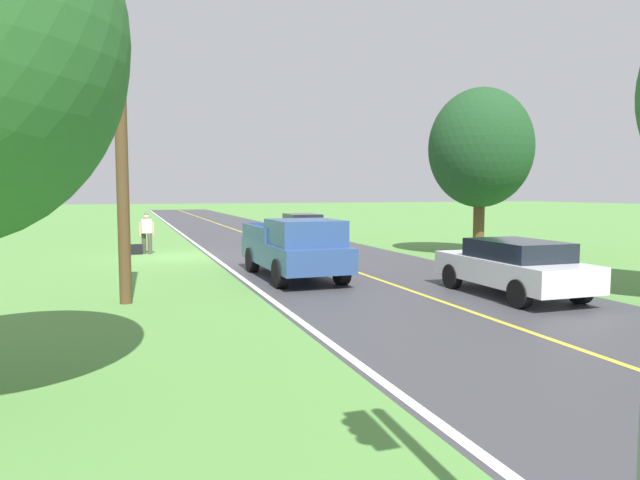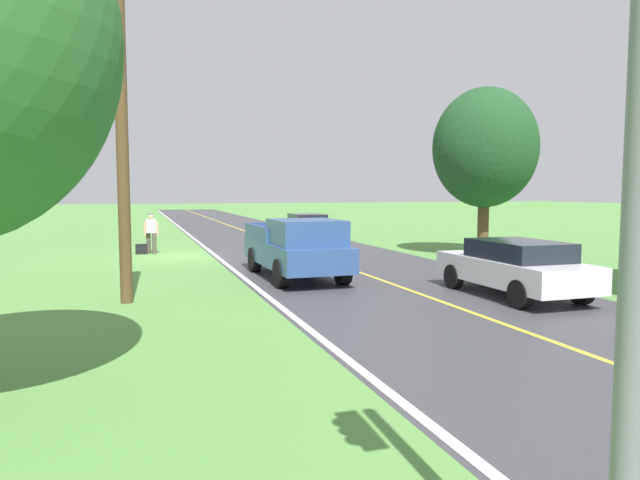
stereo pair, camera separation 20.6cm
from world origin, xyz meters
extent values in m
plane|color=#568E42|center=(0.00, 0.00, 0.00)|extent=(200.00, 200.00, 0.00)
cube|color=#3D3D42|center=(-5.12, 0.00, 0.00)|extent=(7.95, 120.00, 0.00)
cube|color=silver|center=(-1.32, 0.00, 0.01)|extent=(0.16, 117.60, 0.00)
cube|color=gold|center=(-5.12, 0.00, 0.01)|extent=(0.14, 117.60, 0.00)
cylinder|color=#4C473D|center=(1.03, -1.19, 0.44)|extent=(0.18, 0.18, 0.88)
cylinder|color=#4C473D|center=(1.26, -1.42, 0.44)|extent=(0.18, 0.18, 0.88)
cube|color=white|center=(1.14, -1.30, 1.17)|extent=(0.41, 0.28, 0.58)
sphere|color=tan|center=(1.14, -1.30, 1.57)|extent=(0.23, 0.23, 0.23)
sphere|color=#4C564C|center=(1.14, -1.30, 1.65)|extent=(0.20, 0.20, 0.20)
cube|color=#234C2D|center=(1.15, -1.50, 1.20)|extent=(0.33, 0.21, 0.44)
cylinder|color=tan|center=(0.88, -1.29, 1.06)|extent=(0.10, 0.10, 0.58)
cylinder|color=tan|center=(1.40, -1.27, 1.06)|extent=(0.10, 0.10, 0.58)
cube|color=black|center=(1.56, -1.23, 0.22)|extent=(0.47, 0.22, 0.43)
cube|color=#2D4C84|center=(-2.83, 6.94, 0.75)|extent=(2.09, 5.43, 0.70)
cube|color=#2D4C84|center=(-2.85, 8.12, 1.46)|extent=(1.88, 2.19, 0.72)
cube|color=black|center=(-2.85, 8.12, 1.53)|extent=(1.70, 1.32, 0.43)
cube|color=#2D4C84|center=(-3.75, 5.84, 1.33)|extent=(0.15, 3.03, 0.45)
cube|color=#2D4C84|center=(-1.87, 5.87, 1.33)|extent=(0.15, 3.03, 0.45)
cube|color=#2D4C84|center=(-2.78, 4.35, 1.33)|extent=(1.84, 0.13, 0.45)
cylinder|color=black|center=(-3.76, 8.67, 0.40)|extent=(0.31, 0.81, 0.80)
cylinder|color=black|center=(-1.96, 8.70, 0.40)|extent=(0.31, 0.81, 0.80)
cylinder|color=black|center=(-3.70, 5.37, 0.40)|extent=(0.31, 0.81, 0.80)
cylinder|color=black|center=(-1.90, 5.40, 0.40)|extent=(0.31, 0.81, 0.80)
cylinder|color=brown|center=(-11.86, 3.41, 1.30)|extent=(0.45, 0.45, 2.60)
ellipsoid|color=#1E4723|center=(-11.86, 3.41, 4.39)|extent=(4.22, 4.22, 4.86)
cube|color=red|center=(-7.06, -5.96, 0.64)|extent=(1.96, 4.45, 0.62)
cube|color=black|center=(-7.05, -5.76, 1.18)|extent=(1.69, 2.42, 0.46)
cylinder|color=black|center=(-6.25, -7.38, 0.33)|extent=(0.26, 0.67, 0.66)
cylinder|color=black|center=(-7.94, -7.34, 0.33)|extent=(0.26, 0.67, 0.66)
cylinder|color=black|center=(-6.18, -4.58, 0.33)|extent=(0.26, 0.67, 0.66)
cylinder|color=black|center=(-7.87, -4.54, 0.33)|extent=(0.26, 0.67, 0.66)
cube|color=silver|center=(-7.20, 11.66, 0.64)|extent=(1.86, 4.40, 0.62)
cube|color=black|center=(-7.20, 11.86, 1.18)|extent=(1.63, 2.38, 0.46)
cylinder|color=black|center=(-6.36, 10.26, 0.33)|extent=(0.24, 0.66, 0.66)
cylinder|color=black|center=(-8.05, 10.26, 0.33)|extent=(0.24, 0.66, 0.66)
cylinder|color=black|center=(-6.36, 13.06, 0.33)|extent=(0.24, 0.66, 0.66)
cylinder|color=black|center=(-8.05, 13.06, 0.33)|extent=(0.24, 0.66, 0.66)
cylinder|color=brown|center=(2.02, 9.58, 3.60)|extent=(0.28, 0.28, 7.20)
camera|label=1|loc=(1.99, 23.58, 2.63)|focal=32.07mm
camera|label=2|loc=(1.79, 23.64, 2.63)|focal=32.07mm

